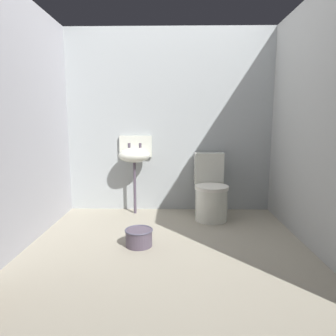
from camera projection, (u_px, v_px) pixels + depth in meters
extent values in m
cube|color=gray|center=(167.00, 248.00, 2.87)|extent=(3.05, 2.73, 0.08)
cube|color=#A1A7A9|center=(169.00, 122.00, 3.89)|extent=(3.05, 0.10, 2.34)
cube|color=#A1A0A8|center=(23.00, 122.00, 2.81)|extent=(0.10, 2.53, 2.34)
cube|color=#A5A8A6|center=(315.00, 122.00, 2.76)|extent=(0.10, 2.53, 2.34)
cylinder|color=silver|center=(211.00, 205.00, 3.54)|extent=(0.38, 0.38, 0.38)
cylinder|color=silver|center=(212.00, 187.00, 3.51)|extent=(0.41, 0.41, 0.04)
cube|color=silver|center=(209.00, 168.00, 3.78)|extent=(0.36, 0.18, 0.40)
cylinder|color=#504554|center=(135.00, 188.00, 3.79)|extent=(0.04, 0.04, 0.66)
ellipsoid|color=silver|center=(134.00, 155.00, 3.72)|extent=(0.40, 0.32, 0.18)
cube|color=silver|center=(136.00, 146.00, 3.87)|extent=(0.42, 0.04, 0.28)
cylinder|color=#504554|center=(129.00, 145.00, 3.76)|extent=(0.04, 0.04, 0.06)
cylinder|color=#504554|center=(140.00, 145.00, 3.76)|extent=(0.04, 0.04, 0.06)
cylinder|color=#504554|center=(139.00, 238.00, 2.83)|extent=(0.25, 0.25, 0.16)
torus|color=#4A4759|center=(139.00, 230.00, 2.81)|extent=(0.27, 0.27, 0.02)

